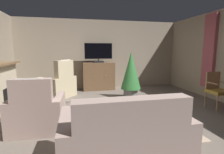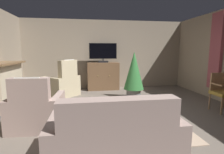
% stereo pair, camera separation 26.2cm
% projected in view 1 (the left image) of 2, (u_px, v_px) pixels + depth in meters
% --- Properties ---
extents(ground_plane, '(6.76, 6.79, 0.04)m').
position_uv_depth(ground_plane, '(121.00, 117.00, 3.88)').
color(ground_plane, '#665B51').
extents(wall_back, '(6.76, 0.10, 2.62)m').
position_uv_depth(wall_back, '(100.00, 55.00, 6.72)').
color(wall_back, gray).
rests_on(wall_back, ground_plane).
extents(curtain_panel_far, '(0.10, 0.44, 2.20)m').
position_uv_depth(curtain_panel_far, '(209.00, 51.00, 5.21)').
color(curtain_panel_far, '#A34C56').
extents(rug_central, '(2.10, 1.85, 0.01)m').
position_uv_depth(rug_central, '(131.00, 124.00, 3.43)').
color(rug_central, tan).
rests_on(rug_central, ground_plane).
extents(tv_cabinet, '(1.17, 0.56, 1.03)m').
position_uv_depth(tv_cabinet, '(99.00, 77.00, 6.47)').
color(tv_cabinet, '#4A3523').
rests_on(tv_cabinet, ground_plane).
extents(television, '(1.01, 0.20, 0.71)m').
position_uv_depth(television, '(98.00, 52.00, 6.29)').
color(television, black).
rests_on(television, tv_cabinet).
extents(coffee_table, '(0.94, 0.49, 0.47)m').
position_uv_depth(coffee_table, '(108.00, 108.00, 3.19)').
color(coffee_table, brown).
rests_on(coffee_table, ground_plane).
extents(tv_remote, '(0.09, 0.18, 0.02)m').
position_uv_depth(tv_remote, '(120.00, 103.00, 3.22)').
color(tv_remote, black).
rests_on(tv_remote, coffee_table).
extents(folded_newspaper, '(0.35, 0.30, 0.01)m').
position_uv_depth(folded_newspaper, '(109.00, 105.00, 3.11)').
color(folded_newspaper, silver).
rests_on(folded_newspaper, coffee_table).
extents(sofa_floral, '(1.55, 0.95, 0.97)m').
position_uv_depth(sofa_floral, '(124.00, 141.00, 2.16)').
color(sofa_floral, '#A3897F').
rests_on(sofa_floral, ground_plane).
extents(armchair_by_fireplace, '(0.95, 0.86, 1.02)m').
position_uv_depth(armchair_by_fireplace, '(37.00, 113.00, 3.13)').
color(armchair_by_fireplace, '#A3897F').
rests_on(armchair_by_fireplace, ground_plane).
extents(armchair_beside_cabinet, '(1.21, 1.22, 1.19)m').
position_uv_depth(armchair_beside_cabinet, '(59.00, 86.00, 5.43)').
color(armchair_beside_cabinet, tan).
rests_on(armchair_beside_cabinet, ground_plane).
extents(side_chair_beside_plant, '(0.45, 0.45, 0.92)m').
position_uv_depth(side_chair_beside_plant, '(217.00, 89.00, 4.31)').
color(side_chair_beside_plant, olive).
rests_on(side_chair_beside_plant, ground_plane).
extents(potted_plant_on_hearth_side, '(0.61, 0.61, 1.44)m').
position_uv_depth(potted_plant_on_hearth_side, '(131.00, 73.00, 5.23)').
color(potted_plant_on_hearth_side, slate).
rests_on(potted_plant_on_hearth_side, ground_plane).
extents(cat, '(0.69, 0.32, 0.23)m').
position_uv_depth(cat, '(54.00, 101.00, 4.64)').
color(cat, gray).
rests_on(cat, ground_plane).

